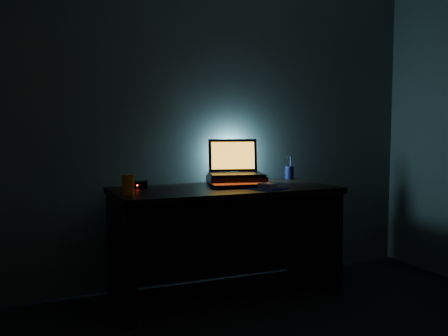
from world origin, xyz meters
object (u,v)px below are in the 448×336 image
at_px(pen_cup, 289,173).
at_px(router, 138,185).
at_px(laptop, 235,167).
at_px(mouse, 267,186).
at_px(juice_glass, 128,185).
at_px(keyboard, 242,185).

bearing_deg(pen_cup, router, -175.47).
height_order(laptop, mouse, laptop).
relative_size(pen_cup, juice_glass, 0.81).
bearing_deg(mouse, laptop, 76.01).
distance_m(juice_glass, router, 0.35).
xyz_separation_m(keyboard, mouse, (0.11, -0.14, 0.01)).
relative_size(laptop, pen_cup, 4.33).
height_order(keyboard, juice_glass, juice_glass).
distance_m(mouse, juice_glass, 0.91).
bearing_deg(keyboard, mouse, -43.61).
bearing_deg(pen_cup, keyboard, -148.32).
xyz_separation_m(mouse, router, (-0.77, 0.39, 0.00)).
bearing_deg(laptop, pen_cup, 25.45).
bearing_deg(keyboard, laptop, 84.74).
xyz_separation_m(laptop, juice_glass, (-0.84, -0.32, -0.06)).
distance_m(laptop, router, 0.72).
distance_m(mouse, router, 0.87).
xyz_separation_m(laptop, router, (-0.71, 0.01, -0.10)).
xyz_separation_m(keyboard, juice_glass, (-0.79, -0.07, 0.05)).
relative_size(keyboard, juice_glass, 3.57).
distance_m(laptop, pen_cup, 0.53).
height_order(laptop, juice_glass, laptop).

